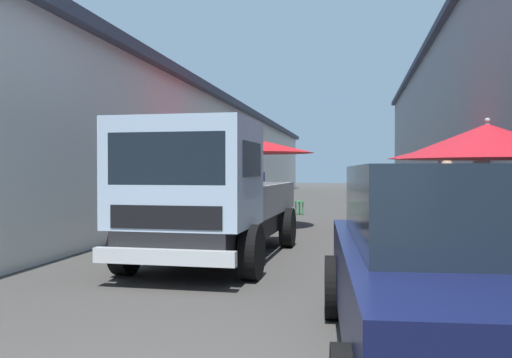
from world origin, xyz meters
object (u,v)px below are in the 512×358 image
hatchback_car (466,268)px  parked_scooter (259,203)px  vendor_by_crates (447,196)px  plastic_stool (299,205)px  delivery_truck (203,196)px  vendor_in_shade (258,195)px  fruit_stall_near_left (487,160)px  fruit_stall_mid_lane (440,162)px  fruit_stall_near_right (258,157)px

hatchback_car → parked_scooter: bearing=16.9°
vendor_by_crates → plastic_stool: size_ratio=3.72×
hatchback_car → parked_scooter: size_ratio=2.37×
delivery_truck → parked_scooter: size_ratio=2.93×
delivery_truck → parked_scooter: (8.10, 0.63, -0.59)m
vendor_by_crates → vendor_in_shade: (0.26, 3.69, -0.02)m
fruit_stall_near_left → fruit_stall_mid_lane: bearing=-3.2°
fruit_stall_mid_lane → delivery_truck: fruit_stall_mid_lane is taller
fruit_stall_near_left → plastic_stool: (9.69, 3.42, -1.22)m
vendor_by_crates → vendor_in_shade: vendor_by_crates is taller
fruit_stall_near_left → parked_scooter: (8.22, 4.47, -1.10)m
fruit_stall_near_right → fruit_stall_mid_lane: fruit_stall_near_right is taller
fruit_stall_near_right → vendor_in_shade: size_ratio=1.72×
plastic_stool → vendor_by_crates: bearing=-151.5°
fruit_stall_mid_lane → plastic_stool: 5.21m
vendor_by_crates → fruit_stall_near_right: bearing=59.9°
hatchback_car → vendor_by_crates: 6.86m
fruit_stall_mid_lane → hatchback_car: bearing=172.6°
fruit_stall_mid_lane → plastic_stool: bearing=48.3°
fruit_stall_near_right → vendor_by_crates: size_ratio=1.69×
fruit_stall_mid_lane → hatchback_car: size_ratio=0.62×
vendor_in_shade → plastic_stool: bearing=-2.2°
vendor_by_crates → fruit_stall_near_left: bearing=179.4°
plastic_stool → fruit_stall_mid_lane: bearing=-131.7°
fruit_stall_near_right → hatchback_car: size_ratio=0.68×
hatchback_car → plastic_stool: (13.14, 2.50, -0.41)m
fruit_stall_near_right → vendor_in_shade: (-2.09, -0.38, -0.82)m
fruit_stall_near_right → vendor_by_crates: (-2.36, -4.07, -0.80)m
delivery_truck → vendor_by_crates: 5.04m
vendor_by_crates → parked_scooter: vendor_by_crates is taller
plastic_stool → fruit_stall_near_right: bearing=171.2°
delivery_truck → plastic_stool: (9.57, -0.42, -0.71)m
fruit_stall_mid_lane → vendor_by_crates: 3.09m
fruit_stall_mid_lane → parked_scooter: (1.89, 4.82, -1.17)m
fruit_stall_near_left → hatchback_car: (-3.45, 0.92, -0.81)m
vendor_by_crates → plastic_stool: (6.35, 3.45, -0.61)m
fruit_stall_near_right → hatchback_car: (-9.15, -3.12, -1.00)m
delivery_truck → vendor_by_crates: delivery_truck is taller
vendor_by_crates → hatchback_car: bearing=172.0°
fruit_stall_near_right → fruit_stall_near_left: (-5.70, -4.04, -0.18)m
vendor_by_crates → vendor_in_shade: size_ratio=1.02×
vendor_in_shade → vendor_by_crates: bearing=-94.1°
vendor_by_crates → fruit_stall_mid_lane: bearing=-6.1°
hatchback_car → vendor_in_shade: 7.57m
hatchback_car → vendor_in_shade: size_ratio=2.52×
parked_scooter → delivery_truck: bearing=-175.6°
hatchback_car → vendor_by_crates: vendor_by_crates is taller
fruit_stall_mid_lane → vendor_in_shade: fruit_stall_mid_lane is taller
delivery_truck → vendor_in_shade: delivery_truck is taller
fruit_stall_near_right → plastic_stool: fruit_stall_near_right is taller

